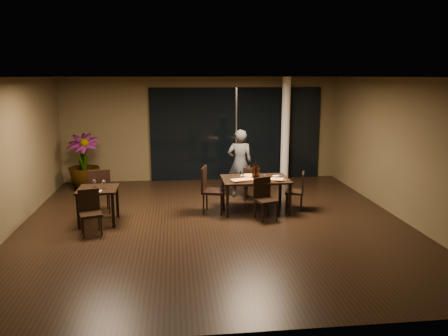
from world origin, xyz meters
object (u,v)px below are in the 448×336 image
main_table (255,182)px  bottle_c (256,170)px  chair_side_far (99,189)px  bottle_a (254,171)px  chair_main_near (264,196)px  chair_main_right (298,189)px  chair_main_far (252,182)px  diner (240,163)px  chair_side_near (90,209)px  bottle_b (258,172)px  potted_plant (84,162)px  chair_main_left (210,187)px  side_table (98,194)px

main_table → bottle_c: 0.27m
chair_side_far → bottle_a: size_ratio=3.13×
chair_main_near → bottle_a: (-0.13, 0.62, 0.42)m
chair_main_near → chair_main_right: (0.89, 0.53, -0.01)m
chair_main_far → diner: 0.62m
chair_side_near → bottle_c: (3.48, 1.20, 0.44)m
diner → bottle_c: diner is taller
chair_main_far → main_table: bearing=99.2°
chair_main_far → bottle_b: bearing=104.3°
bottle_b → chair_side_near: bearing=-161.9°
bottle_a → bottle_b: 0.11m
chair_main_far → chair_main_near: chair_main_near is taller
potted_plant → bottle_c: bearing=-28.0°
chair_main_left → chair_side_near: size_ratio=1.21×
side_table → chair_main_left: size_ratio=0.77×
chair_main_far → bottle_c: bottle_c is taller
chair_main_near → chair_side_far: chair_side_far is taller
main_table → chair_side_near: size_ratio=1.73×
chair_main_near → chair_main_far: bearing=73.5°
main_table → side_table: same height
chair_main_near → potted_plant: (-4.33, 2.96, 0.26)m
chair_main_left → potted_plant: bearing=67.8°
chair_side_near → bottle_b: bearing=0.9°
main_table → side_table: 3.44m
side_table → potted_plant: potted_plant is taller
chair_main_far → chair_side_far: bearing=23.4°
chair_main_far → bottle_c: 0.82m
potted_plant → bottle_c: 4.83m
chair_main_far → chair_side_near: chair_side_near is taller
chair_side_near → chair_main_near: bearing=-9.0°
diner → chair_side_near: bearing=40.8°
chair_main_right → potted_plant: (-5.22, 2.42, 0.26)m
chair_main_near → chair_main_left: size_ratio=0.85×
potted_plant → bottle_b: 4.89m
main_table → bottle_b: bottle_b is taller
chair_main_far → potted_plant: (-4.29, 1.58, 0.28)m
chair_main_right → bottle_b: bearing=-77.9°
diner → bottle_b: size_ratio=6.10×
side_table → chair_side_far: bearing=97.3°
side_table → chair_main_left: (2.36, 0.46, -0.04)m
diner → chair_main_far: bearing=124.2°
chair_main_near → chair_side_near: 3.58m
chair_side_near → diner: (3.28, 2.31, 0.38)m
chair_side_near → potted_plant: bearing=85.4°
bottle_a → diner: bearing=96.6°
chair_side_far → diner: (3.30, 1.07, 0.29)m
main_table → potted_plant: (-4.24, 2.36, 0.08)m
side_table → diner: (3.22, 1.70, 0.24)m
potted_plant → chair_main_left: bearing=-37.0°
chair_side_far → potted_plant: 2.36m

